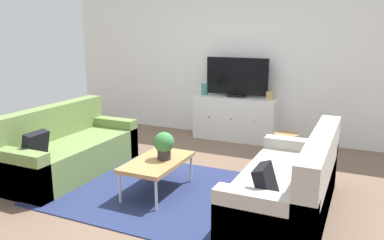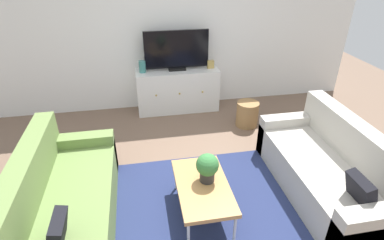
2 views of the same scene
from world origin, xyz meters
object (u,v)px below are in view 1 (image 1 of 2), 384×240
coffee_table (157,163)px  wicker_basket (286,147)px  couch_right_side (293,189)px  mantel_clock (270,96)px  glass_vase (205,89)px  couch_left_side (65,151)px  tv_console (235,118)px  flat_screen_tv (237,77)px  potted_plant (164,144)px

coffee_table → wicker_basket: size_ratio=2.33×
couch_right_side → mantel_clock: bearing=109.1°
glass_vase → mantel_clock: size_ratio=1.44×
glass_vase → wicker_basket: glass_vase is taller
couch_left_side → glass_vase: bearing=68.7°
tv_console → wicker_basket: 1.25m
flat_screen_tv → wicker_basket: 1.51m
couch_left_side → potted_plant: size_ratio=5.96×
couch_right_side → flat_screen_tv: bearing=120.0°
flat_screen_tv → glass_vase: (-0.56, -0.02, -0.23)m
couch_left_side → couch_right_side: bearing=0.0°
couch_right_side → mantel_clock: 2.56m
couch_right_side → coffee_table: size_ratio=2.03×
couch_left_side → glass_vase: size_ratio=9.91×
coffee_table → wicker_basket: wicker_basket is taller
tv_console → flat_screen_tv: size_ratio=1.32×
coffee_table → glass_vase: size_ratio=4.88×
coffee_table → potted_plant: bearing=45.1°
couch_right_side → wicker_basket: couch_right_side is taller
coffee_table → glass_vase: glass_vase is taller
coffee_table → wicker_basket: bearing=57.4°
couch_right_side → tv_console: couch_right_side is taller
coffee_table → mantel_clock: mantel_clock is taller
couch_left_side → mantel_clock: 3.18m
coffee_table → potted_plant: (0.06, 0.06, 0.20)m
tv_console → mantel_clock: size_ratio=10.47×
couch_right_side → tv_console: 2.75m
wicker_basket → potted_plant: bearing=-122.1°
potted_plant → flat_screen_tv: bearing=89.0°
couch_left_side → mantel_clock: (2.05, 2.37, 0.50)m
couch_right_side → mantel_clock: same height
flat_screen_tv → wicker_basket: bearing=-38.1°
wicker_basket → coffee_table: bearing=-122.6°
tv_console → glass_vase: glass_vase is taller
flat_screen_tv → mantel_clock: flat_screen_tv is taller
couch_right_side → tv_console: size_ratio=1.36×
couch_right_side → wicker_basket: (-0.40, 1.62, -0.09)m
coffee_table → mantel_clock: size_ratio=7.02×
couch_left_side → couch_right_side: size_ratio=1.00×
flat_screen_tv → mantel_clock: (0.56, -0.02, -0.26)m
couch_left_side → mantel_clock: same height
couch_right_side → flat_screen_tv: (-1.38, 2.39, 0.75)m
mantel_clock → wicker_basket: 1.04m
couch_right_side → coffee_table: bearing=-177.2°
couch_right_side → potted_plant: 1.45m
coffee_table → tv_console: 2.45m
tv_console → glass_vase: bearing=180.0°
flat_screen_tv → wicker_basket: (0.99, -0.77, -0.84)m
flat_screen_tv → mantel_clock: bearing=-2.0°
couch_right_side → glass_vase: 3.11m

